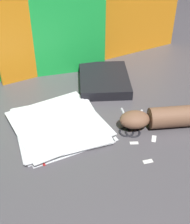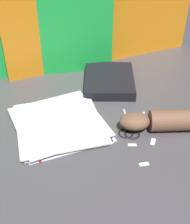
{
  "view_description": "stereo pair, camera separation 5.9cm",
  "coord_description": "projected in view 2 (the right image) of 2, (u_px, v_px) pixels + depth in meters",
  "views": [
    {
      "loc": [
        -0.36,
        -0.73,
        0.65
      ],
      "look_at": [
        -0.03,
        -0.01,
        0.06
      ],
      "focal_mm": 50.0,
      "sensor_mm": 36.0,
      "label": 1
    },
    {
      "loc": [
        -0.31,
        -0.75,
        0.65
      ],
      "look_at": [
        -0.03,
        -0.01,
        0.06
      ],
      "focal_mm": 50.0,
      "sensor_mm": 36.0,
      "label": 2
    }
  ],
  "objects": [
    {
      "name": "backdrop_panel_center",
      "position": [
        104.0,
        14.0,
        1.27
      ],
      "size": [
        0.84,
        0.06,
        0.43
      ],
      "color": "orange",
      "rests_on": "ground_plane"
    },
    {
      "name": "ground_plane",
      "position": [
        101.0,
        123.0,
        1.04
      ],
      "size": [
        6.0,
        6.0,
        0.0
      ],
      "primitive_type": "plane",
      "color": "#4C494F"
    },
    {
      "name": "paper_stack",
      "position": [
        60.0,
        123.0,
        1.03
      ],
      "size": [
        0.3,
        0.31,
        0.02
      ],
      "color": "white",
      "rests_on": "ground_plane"
    },
    {
      "name": "backdrop_panel_left",
      "position": [
        14.0,
        6.0,
        1.12
      ],
      "size": [
        0.73,
        0.15,
        0.58
      ],
      "color": "green",
      "rests_on": "ground_plane"
    },
    {
      "name": "hand_forearm",
      "position": [
        170.0,
        120.0,
        1.0
      ],
      "size": [
        0.32,
        0.17,
        0.07
      ],
      "color": "brown",
      "rests_on": "ground_plane"
    },
    {
      "name": "paper_scrap_mid",
      "position": [
        132.0,
        145.0,
        0.95
      ],
      "size": [
        0.03,
        0.02,
        0.0
      ],
      "color": "white",
      "rests_on": "ground_plane"
    },
    {
      "name": "pen",
      "position": [
        35.0,
        144.0,
        0.95
      ],
      "size": [
        0.01,
        0.16,
        0.01
      ],
      "color": "red",
      "rests_on": "ground_plane"
    },
    {
      "name": "paper_scrap_near",
      "position": [
        144.0,
        164.0,
        0.89
      ],
      "size": [
        0.03,
        0.02,
        0.0
      ],
      "color": "white",
      "rests_on": "ground_plane"
    },
    {
      "name": "book_closed",
      "position": [
        109.0,
        80.0,
        1.23
      ],
      "size": [
        0.27,
        0.29,
        0.04
      ],
      "color": "black",
      "rests_on": "ground_plane"
    },
    {
      "name": "paper_scrap_far",
      "position": [
        153.0,
        142.0,
        0.96
      ],
      "size": [
        0.03,
        0.03,
        0.0
      ],
      "color": "white",
      "rests_on": "ground_plane"
    },
    {
      "name": "scissors",
      "position": [
        130.0,
        128.0,
        1.01
      ],
      "size": [
        0.15,
        0.16,
        0.01
      ],
      "color": "silver",
      "rests_on": "ground_plane"
    }
  ]
}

